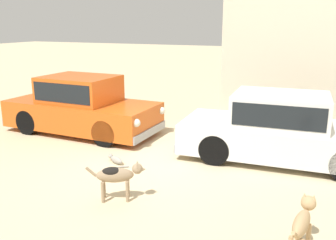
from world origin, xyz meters
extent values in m
plane|color=#CCB78E|center=(0.00, 0.00, 0.00)|extent=(80.00, 80.00, 0.00)
cube|color=#D15619|center=(-2.80, 1.19, 0.51)|extent=(4.22, 1.85, 0.72)
cube|color=#D15619|center=(-2.85, 1.19, 1.22)|extent=(1.96, 1.55, 0.69)
cube|color=black|center=(-2.85, 1.19, 1.23)|extent=(1.80, 1.57, 0.49)
cube|color=#999BA0|center=(-0.74, 1.14, 0.26)|extent=(0.16, 1.72, 0.20)
cube|color=#999BA0|center=(-4.87, 1.24, 0.26)|extent=(0.16, 1.72, 0.20)
sphere|color=silver|center=(-0.69, 1.83, 0.67)|extent=(0.20, 0.20, 0.20)
sphere|color=silver|center=(-0.72, 0.45, 0.67)|extent=(0.20, 0.20, 0.20)
cube|color=red|center=(-4.85, 1.99, 0.69)|extent=(0.04, 0.18, 0.18)
cube|color=red|center=(-4.89, 0.49, 0.69)|extent=(0.04, 0.18, 0.18)
cylinder|color=black|center=(-1.53, 1.93, 0.34)|extent=(0.68, 0.22, 0.67)
cylinder|color=black|center=(-1.57, 0.39, 0.34)|extent=(0.68, 0.22, 0.67)
cylinder|color=black|center=(-4.04, 1.99, 0.34)|extent=(0.68, 0.22, 0.67)
cylinder|color=black|center=(-4.08, 0.45, 0.34)|extent=(0.68, 0.22, 0.67)
cube|color=silver|center=(2.49, 1.15, 0.48)|extent=(4.38, 2.01, 0.66)
cube|color=silver|center=(2.44, 1.14, 1.15)|extent=(2.05, 1.64, 0.67)
cube|color=black|center=(2.44, 1.14, 1.16)|extent=(1.90, 1.66, 0.47)
cube|color=#999BA0|center=(0.36, 1.03, 0.26)|extent=(0.21, 1.76, 0.20)
cube|color=red|center=(0.32, 1.81, 0.65)|extent=(0.05, 0.18, 0.18)
cube|color=red|center=(0.40, 0.26, 0.65)|extent=(0.05, 0.18, 0.18)
cylinder|color=black|center=(1.16, 1.87, 0.33)|extent=(0.68, 0.24, 0.67)
cylinder|color=black|center=(1.24, 0.28, 0.33)|extent=(0.68, 0.24, 0.67)
cylinder|color=#997F60|center=(0.30, -1.81, 0.18)|extent=(0.06, 0.06, 0.37)
cylinder|color=#997F60|center=(0.38, -1.97, 0.18)|extent=(0.06, 0.06, 0.37)
cylinder|color=#997F60|center=(-0.07, -2.00, 0.18)|extent=(0.06, 0.06, 0.37)
cylinder|color=#997F60|center=(0.01, -2.16, 0.18)|extent=(0.06, 0.06, 0.37)
ellipsoid|color=#997F60|center=(0.15, -1.98, 0.46)|extent=(0.67, 0.49, 0.25)
ellipsoid|color=black|center=(0.11, -2.01, 0.53)|extent=(0.41, 0.35, 0.14)
sphere|color=#997F60|center=(0.49, -1.81, 0.56)|extent=(0.18, 0.18, 0.18)
cone|color=#997F60|center=(0.58, -1.77, 0.55)|extent=(0.14, 0.14, 0.10)
cone|color=#997F60|center=(0.47, -1.76, 0.64)|extent=(0.09, 0.09, 0.08)
cone|color=#997F60|center=(0.52, -1.86, 0.64)|extent=(0.09, 0.09, 0.08)
cylinder|color=#997F60|center=(-0.20, -2.17, 0.53)|extent=(0.19, 0.13, 0.19)
cylinder|color=tan|center=(3.14, -2.18, 0.18)|extent=(0.06, 0.06, 0.37)
cylinder|color=tan|center=(3.28, -2.20, 0.18)|extent=(0.06, 0.06, 0.37)
ellipsoid|color=tan|center=(3.18, -2.40, 0.46)|extent=(0.27, 0.67, 0.27)
sphere|color=tan|center=(3.24, -2.00, 0.58)|extent=(0.20, 0.20, 0.20)
cone|color=tan|center=(3.25, -1.90, 0.56)|extent=(0.13, 0.13, 0.11)
cone|color=tan|center=(3.18, -2.00, 0.67)|extent=(0.08, 0.08, 0.09)
cone|color=tan|center=(3.30, -2.01, 0.67)|extent=(0.08, 0.08, 0.09)
cylinder|color=tan|center=(3.13, -2.80, 0.53)|extent=(0.08, 0.22, 0.16)
ellipsoid|color=gray|center=(-0.72, -0.51, 0.08)|extent=(0.42, 0.30, 0.16)
sphere|color=gray|center=(-0.92, -0.41, 0.10)|extent=(0.11, 0.11, 0.11)
cone|color=gray|center=(-0.94, -0.43, 0.15)|extent=(0.05, 0.05, 0.05)
cone|color=gray|center=(-0.91, -0.38, 0.15)|extent=(0.05, 0.05, 0.05)
cylinder|color=gray|center=(-0.46, -0.65, 0.02)|extent=(0.21, 0.14, 0.04)
camera|label=1|loc=(3.29, -7.00, 2.97)|focal=39.70mm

